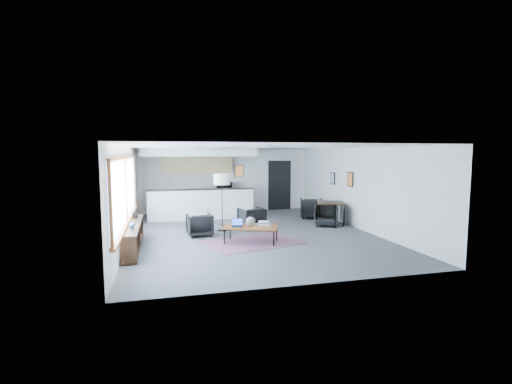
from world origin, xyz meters
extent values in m
cube|color=#4B4B4E|center=(0.00, 0.00, -0.01)|extent=(7.00, 9.00, 0.01)
cube|color=white|center=(0.00, 0.00, 2.60)|extent=(7.00, 9.00, 0.01)
cube|color=silver|center=(0.00, 4.50, 1.30)|extent=(7.00, 0.01, 2.60)
cube|color=silver|center=(0.00, -4.50, 1.30)|extent=(7.00, 0.01, 2.60)
cube|color=silver|center=(-3.50, 0.00, 1.30)|extent=(0.01, 9.00, 2.60)
cube|color=silver|center=(3.50, 0.00, 1.30)|extent=(0.01, 9.00, 2.60)
cube|color=#8CBFFF|center=(-3.47, -0.90, 1.50)|extent=(0.02, 5.80, 1.55)
cube|color=brown|center=(-3.44, -0.90, 0.70)|extent=(0.10, 5.95, 0.06)
cube|color=brown|center=(-3.45, -0.90, 2.30)|extent=(0.06, 5.95, 0.06)
cube|color=brown|center=(-3.45, -3.80, 1.50)|extent=(0.06, 0.06, 1.60)
cube|color=brown|center=(-3.45, -0.90, 1.50)|extent=(0.06, 0.06, 1.60)
cube|color=brown|center=(-3.45, 2.00, 1.50)|extent=(0.06, 0.06, 1.60)
cube|color=black|center=(-3.30, -1.00, 0.62)|extent=(0.35, 3.00, 0.05)
cube|color=black|center=(-3.30, -1.00, 0.05)|extent=(0.35, 3.00, 0.05)
cube|color=black|center=(-3.30, -2.45, 0.33)|extent=(0.33, 0.04, 0.55)
cube|color=black|center=(-3.30, -1.00, 0.33)|extent=(0.33, 0.04, 0.55)
cube|color=black|center=(-3.30, 0.45, 0.33)|extent=(0.33, 0.04, 0.55)
cube|color=#3359A5|center=(-3.30, -2.30, 0.17)|extent=(0.18, 0.04, 0.20)
cube|color=silver|center=(-3.30, -2.13, 0.18)|extent=(0.18, 0.04, 0.22)
cube|color=maroon|center=(-3.30, -1.96, 0.20)|extent=(0.18, 0.04, 0.24)
cube|color=black|center=(-3.30, -1.79, 0.17)|extent=(0.18, 0.04, 0.20)
cube|color=#3359A5|center=(-3.30, -1.62, 0.18)|extent=(0.18, 0.04, 0.22)
cube|color=silver|center=(-3.30, -1.45, 0.20)|extent=(0.18, 0.04, 0.24)
cube|color=maroon|center=(-3.30, -1.28, 0.17)|extent=(0.18, 0.04, 0.20)
cube|color=black|center=(-3.30, -1.11, 0.18)|extent=(0.18, 0.04, 0.22)
cube|color=#3359A5|center=(-3.30, -0.94, 0.20)|extent=(0.18, 0.03, 0.24)
cube|color=silver|center=(-3.30, -0.77, 0.17)|extent=(0.18, 0.03, 0.20)
cube|color=maroon|center=(-3.30, -0.60, 0.18)|extent=(0.18, 0.03, 0.22)
cube|color=black|center=(-3.30, -0.43, 0.20)|extent=(0.18, 0.04, 0.24)
cube|color=black|center=(-3.30, -0.20, 0.73)|extent=(0.14, 0.02, 0.18)
sphere|color=#264C99|center=(-3.28, -1.60, 0.71)|extent=(0.14, 0.14, 0.14)
cube|color=white|center=(-1.20, 2.70, 0.55)|extent=(3.80, 0.25, 1.10)
cube|color=black|center=(-1.20, 2.70, 1.11)|extent=(3.85, 0.32, 0.04)
cube|color=white|center=(-1.20, 4.15, 0.45)|extent=(3.80, 0.60, 0.90)
cube|color=#2D2D2D|center=(-1.20, 4.15, 0.91)|extent=(3.82, 0.62, 0.04)
cube|color=tan|center=(-1.20, 4.30, 1.95)|extent=(2.80, 0.35, 0.70)
cube|color=white|center=(-1.20, 3.60, 2.45)|extent=(4.20, 1.80, 0.30)
cube|color=black|center=(0.20, 2.71, 1.75)|extent=(0.35, 0.03, 0.45)
cube|color=orange|center=(0.20, 2.69, 1.75)|extent=(0.30, 0.01, 0.40)
cube|color=black|center=(2.30, 4.42, 1.05)|extent=(1.00, 0.12, 2.10)
cube|color=white|center=(1.78, 4.43, 1.05)|extent=(0.06, 0.10, 2.10)
cube|color=white|center=(2.82, 4.43, 1.05)|extent=(0.06, 0.10, 2.10)
cube|color=white|center=(2.30, 4.43, 2.12)|extent=(1.10, 0.10, 0.06)
cube|color=silver|center=(-0.60, 2.20, 2.56)|extent=(1.60, 0.04, 0.04)
cylinder|color=silver|center=(-1.25, 2.20, 2.48)|extent=(0.07, 0.07, 0.09)
cylinder|color=silver|center=(-0.80, 2.20, 2.48)|extent=(0.07, 0.07, 0.09)
cylinder|color=silver|center=(-0.35, 2.20, 2.48)|extent=(0.07, 0.07, 0.09)
cylinder|color=silver|center=(0.10, 2.20, 2.48)|extent=(0.07, 0.07, 0.09)
cube|color=black|center=(3.47, 0.40, 1.55)|extent=(0.03, 0.38, 0.48)
cube|color=orange|center=(3.46, 0.40, 1.55)|extent=(0.00, 0.32, 0.42)
cube|color=black|center=(3.47, 1.70, 1.50)|extent=(0.03, 0.34, 0.44)
cube|color=#859FC5|center=(3.46, 1.70, 1.50)|extent=(0.00, 0.28, 0.38)
cube|color=#683B51|center=(-0.26, -1.11, 0.01)|extent=(2.80, 2.24, 0.01)
cube|color=brown|center=(-0.26, -1.11, 0.44)|extent=(1.62, 1.29, 0.05)
cube|color=black|center=(-1.00, -1.14, 0.21)|extent=(0.04, 0.04, 0.42)
cube|color=black|center=(-0.73, -0.54, 0.21)|extent=(0.04, 0.04, 0.42)
cube|color=black|center=(0.20, -1.68, 0.21)|extent=(0.04, 0.04, 0.42)
cube|color=black|center=(0.47, -1.08, 0.21)|extent=(0.04, 0.04, 0.42)
cube|color=black|center=(-0.40, -1.41, 0.41)|extent=(1.26, 0.59, 0.03)
cube|color=black|center=(-0.13, -0.81, 0.41)|extent=(1.26, 0.59, 0.03)
cube|color=black|center=(-0.66, -1.17, 0.48)|extent=(0.33, 0.27, 0.02)
cube|color=black|center=(-0.63, -1.06, 0.58)|extent=(0.30, 0.11, 0.19)
cube|color=blue|center=(-0.63, -1.07, 0.58)|extent=(0.27, 0.10, 0.17)
sphere|color=gray|center=(-0.29, -1.16, 0.59)|extent=(0.25, 0.25, 0.25)
cube|color=silver|center=(0.11, -1.07, 0.49)|extent=(0.39, 0.35, 0.04)
cube|color=#3359A5|center=(0.11, -1.07, 0.52)|extent=(0.36, 0.32, 0.03)
cube|color=silver|center=(0.09, -1.09, 0.55)|extent=(0.33, 0.29, 0.03)
cube|color=#E5590C|center=(-0.21, -1.35, 0.47)|extent=(0.13, 0.13, 0.01)
imported|color=black|center=(-1.54, 0.06, 0.36)|extent=(0.76, 0.72, 0.72)
imported|color=black|center=(0.18, 0.67, 0.38)|extent=(0.86, 0.82, 0.76)
cylinder|color=black|center=(-0.77, 0.67, 0.02)|extent=(0.35, 0.35, 0.03)
cylinder|color=black|center=(-0.77, 0.67, 0.78)|extent=(0.03, 0.03, 1.50)
cylinder|color=beige|center=(-0.77, 0.67, 1.61)|extent=(0.58, 0.58, 0.33)
cube|color=black|center=(3.00, 0.81, 0.74)|extent=(1.16, 1.16, 0.04)
cylinder|color=black|center=(2.48, 0.59, 0.36)|extent=(0.05, 0.05, 0.72)
cylinder|color=black|center=(2.77, 1.33, 0.36)|extent=(0.05, 0.05, 0.72)
cylinder|color=black|center=(3.23, 0.30, 0.36)|extent=(0.05, 0.05, 0.72)
cylinder|color=black|center=(3.51, 1.04, 0.36)|extent=(0.05, 0.05, 0.72)
imported|color=black|center=(2.69, 0.52, 0.34)|extent=(0.85, 0.83, 0.67)
imported|color=black|center=(2.81, 2.09, 0.35)|extent=(0.86, 0.83, 0.70)
imported|color=black|center=(-0.14, 4.15, 1.13)|extent=(0.59, 0.34, 0.39)
camera|label=1|loc=(-2.55, -10.68, 2.41)|focal=26.00mm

